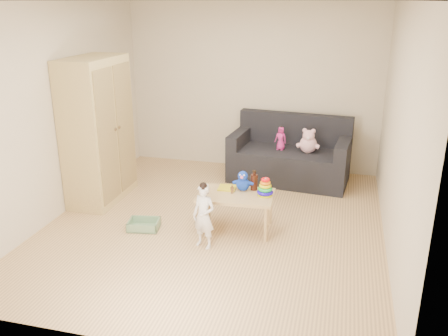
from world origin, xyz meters
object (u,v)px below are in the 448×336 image
(sofa, at_px, (289,165))
(toddler, at_px, (204,217))
(play_table, at_px, (236,212))
(wardrobe, at_px, (98,131))

(sofa, relative_size, toddler, 2.40)
(play_table, distance_m, toddler, 0.56)
(wardrobe, xyz_separation_m, sofa, (2.41, 1.32, -0.72))
(play_table, bearing_deg, sofa, 77.32)
(wardrobe, bearing_deg, play_table, -13.88)
(wardrobe, height_order, toddler, wardrobe)
(toddler, bearing_deg, play_table, 81.05)
(sofa, bearing_deg, toddler, -100.36)
(sofa, relative_size, play_table, 1.98)
(wardrobe, xyz_separation_m, play_table, (2.00, -0.49, -0.73))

